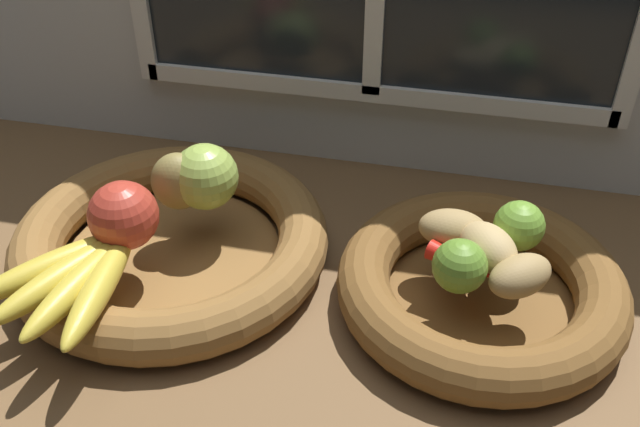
# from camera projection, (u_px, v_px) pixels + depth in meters

# --- Properties ---
(ground_plane) EXTENTS (1.40, 0.90, 0.03)m
(ground_plane) POSITION_uv_depth(u_px,v_px,m) (328.00, 304.00, 0.82)
(ground_plane) COLOR brown
(fruit_bowl_left) EXTENTS (0.38, 0.38, 0.06)m
(fruit_bowl_left) POSITION_uv_depth(u_px,v_px,m) (172.00, 241.00, 0.84)
(fruit_bowl_left) COLOR brown
(fruit_bowl_left) RESTS_ON ground_plane
(fruit_bowl_right) EXTENTS (0.32, 0.32, 0.06)m
(fruit_bowl_right) POSITION_uv_depth(u_px,v_px,m) (481.00, 287.00, 0.78)
(fruit_bowl_right) COLOR brown
(fruit_bowl_right) RESTS_ON ground_plane
(apple_green_back) EXTENTS (0.08, 0.08, 0.08)m
(apple_green_back) POSITION_uv_depth(u_px,v_px,m) (205.00, 177.00, 0.83)
(apple_green_back) COLOR #99B74C
(apple_green_back) RESTS_ON fruit_bowl_left
(apple_red_front) EXTENTS (0.08, 0.08, 0.08)m
(apple_red_front) POSITION_uv_depth(u_px,v_px,m) (124.00, 216.00, 0.77)
(apple_red_front) COLOR #B73828
(apple_red_front) RESTS_ON fruit_bowl_left
(pear_brown) EXTENTS (0.08, 0.07, 0.07)m
(pear_brown) POSITION_uv_depth(u_px,v_px,m) (178.00, 181.00, 0.83)
(pear_brown) COLOR olive
(pear_brown) RESTS_ON fruit_bowl_left
(banana_bunch_front) EXTENTS (0.15, 0.19, 0.03)m
(banana_bunch_front) POSITION_uv_depth(u_px,v_px,m) (76.00, 276.00, 0.73)
(banana_bunch_front) COLOR gold
(banana_bunch_front) RESTS_ON fruit_bowl_left
(potato_small) EXTENTS (0.09, 0.08, 0.04)m
(potato_small) POSITION_uv_depth(u_px,v_px,m) (520.00, 276.00, 0.72)
(potato_small) COLOR #A38451
(potato_small) RESTS_ON fruit_bowl_right
(potato_oblong) EXTENTS (0.08, 0.05, 0.04)m
(potato_oblong) POSITION_uv_depth(u_px,v_px,m) (453.00, 229.00, 0.78)
(potato_oblong) COLOR #A38451
(potato_oblong) RESTS_ON fruit_bowl_right
(potato_large) EXTENTS (0.09, 0.09, 0.05)m
(potato_large) POSITION_uv_depth(u_px,v_px,m) (488.00, 248.00, 0.75)
(potato_large) COLOR tan
(potato_large) RESTS_ON fruit_bowl_right
(lime_near) EXTENTS (0.06, 0.06, 0.06)m
(lime_near) POSITION_uv_depth(u_px,v_px,m) (460.00, 266.00, 0.72)
(lime_near) COLOR olive
(lime_near) RESTS_ON fruit_bowl_right
(lime_far) EXTENTS (0.06, 0.06, 0.06)m
(lime_far) POSITION_uv_depth(u_px,v_px,m) (519.00, 226.00, 0.77)
(lime_far) COLOR #6B9E33
(lime_far) RESTS_ON fruit_bowl_right
(chili_pepper) EXTENTS (0.11, 0.06, 0.02)m
(chili_pepper) POSITION_uv_depth(u_px,v_px,m) (473.00, 269.00, 0.74)
(chili_pepper) COLOR red
(chili_pepper) RESTS_ON fruit_bowl_right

